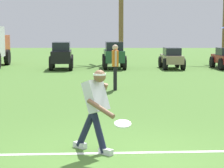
% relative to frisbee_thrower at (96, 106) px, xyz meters
% --- Properties ---
extents(ground_plane, '(80.00, 80.00, 0.00)m').
position_rel_frisbee_thrower_xyz_m(ground_plane, '(0.39, -0.62, -0.80)').
color(ground_plane, '#47712D').
extents(field_line_paint, '(24.09, 1.69, 0.01)m').
position_rel_frisbee_thrower_xyz_m(field_line_paint, '(0.39, -0.07, -0.80)').
color(field_line_paint, white).
rests_on(field_line_paint, ground_plane).
extents(frisbee_thrower, '(0.77, 0.91, 1.43)m').
position_rel_frisbee_thrower_xyz_m(frisbee_thrower, '(0.00, 0.00, 0.00)').
color(frisbee_thrower, '#191E38').
rests_on(frisbee_thrower, ground_plane).
extents(frisbee_in_flight, '(0.29, 0.29, 0.09)m').
position_rel_frisbee_thrower_xyz_m(frisbee_in_flight, '(0.45, -0.65, -0.16)').
color(frisbee_in_flight, white).
extents(teammate_deep, '(0.23, 0.50, 1.56)m').
position_rel_frisbee_thrower_xyz_m(teammate_deep, '(0.31, 7.58, 0.14)').
color(teammate_deep, black).
rests_on(teammate_deep, ground_plane).
extents(parked_car_slot_a, '(1.33, 2.42, 1.40)m').
position_rel_frisbee_thrower_xyz_m(parked_car_slot_a, '(-2.48, 15.18, -0.06)').
color(parked_car_slot_a, black).
rests_on(parked_car_slot_a, ground_plane).
extents(parked_car_slot_b, '(1.31, 2.41, 1.40)m').
position_rel_frisbee_thrower_xyz_m(parked_car_slot_b, '(0.22, 15.66, -0.06)').
color(parked_car_slot_b, '#235133').
rests_on(parked_car_slot_b, ground_plane).
extents(parked_car_slot_c, '(1.19, 2.24, 1.10)m').
position_rel_frisbee_thrower_xyz_m(parked_car_slot_c, '(3.24, 15.46, -0.24)').
color(parked_car_slot_c, '#998466').
rests_on(parked_car_slot_c, ground_plane).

